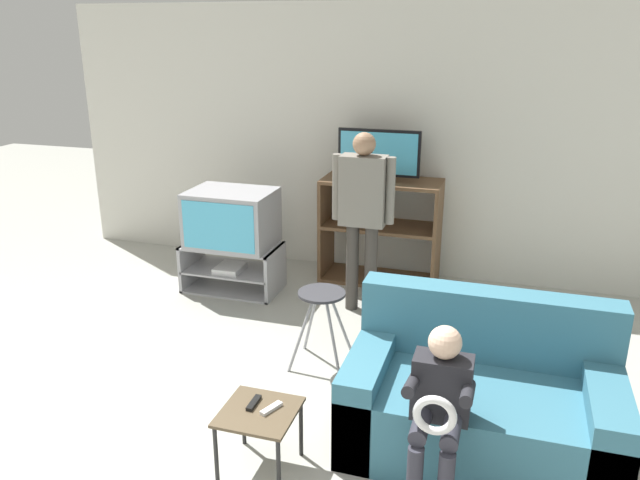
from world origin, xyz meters
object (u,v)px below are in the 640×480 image
folding_stool (322,305)px  person_seated_child (439,403)px  television_main (232,218)px  television_flat (379,156)px  tv_stand (233,268)px  media_shelf (380,230)px  remote_control_white (271,408)px  remote_control_black (254,403)px  snack_table (259,418)px  person_standing_adult (363,206)px  couch (480,402)px

folding_stool → person_seated_child: (0.97, -1.15, 0.10)m
television_main → television_flat: 1.47m
television_flat → folding_stool: size_ratio=1.33×
tv_stand → media_shelf: media_shelf is taller
tv_stand → remote_control_white: 2.62m
remote_control_black → remote_control_white: size_ratio=1.00×
media_shelf → person_seated_child: size_ratio=1.18×
snack_table → remote_control_black: size_ratio=2.83×
television_main → person_standing_adult: person_standing_adult is taller
folding_stool → media_shelf: bearing=88.1°
television_main → television_flat: (1.23, 0.62, 0.53)m
person_seated_child → tv_stand: bearing=134.5°
tv_stand → television_flat: size_ratio=1.16×
folding_stool → snack_table: 1.22m
television_flat → folding_stool: television_flat is taller
couch → person_seated_child: size_ratio=1.60×
media_shelf → person_standing_adult: person_standing_adult is taller
remote_control_white → person_seated_child: (0.89, 0.04, 0.19)m
tv_stand → remote_control_black: bearing=-62.3°
remote_control_white → person_seated_child: 0.91m
remote_control_black → couch: (1.19, 0.53, -0.09)m
tv_stand → television_flat: 1.72m
tv_stand → television_flat: (1.23, 0.64, 1.01)m
remote_control_black → tv_stand: bearing=118.0°
tv_stand → television_flat: bearing=27.3°
media_shelf → couch: size_ratio=0.74×
remote_control_white → couch: bearing=50.1°
media_shelf → person_standing_adult: bearing=-90.5°
television_main → snack_table: 2.64m
remote_control_white → person_standing_adult: size_ratio=0.09×
tv_stand → person_seated_child: size_ratio=0.94×
folding_stool → remote_control_white: 1.19m
snack_table → person_seated_child: person_seated_child is taller
television_main → tv_stand: bearing=-113.8°
media_shelf → television_main: bearing=-153.6°
couch → person_seated_child: bearing=-110.4°
remote_control_white → person_seated_child: size_ratio=0.15×
media_shelf → person_seated_child: bearing=-72.3°
television_main → person_standing_adult: bearing=-4.3°
remote_control_white → person_standing_adult: 2.26m
tv_stand → television_flat: television_flat is taller
couch → remote_control_black: bearing=-156.2°
couch → snack_table: bearing=-153.4°
remote_control_black → remote_control_white: bearing=-9.7°
remote_control_white → person_seated_child: bearing=25.8°
tv_stand → remote_control_white: tv_stand is taller
folding_stool → person_standing_adult: person_standing_adult is taller
media_shelf → person_standing_adult: 0.84m
remote_control_white → tv_stand: bearing=142.9°
television_flat → folding_stool: (-0.02, -1.72, -0.76)m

